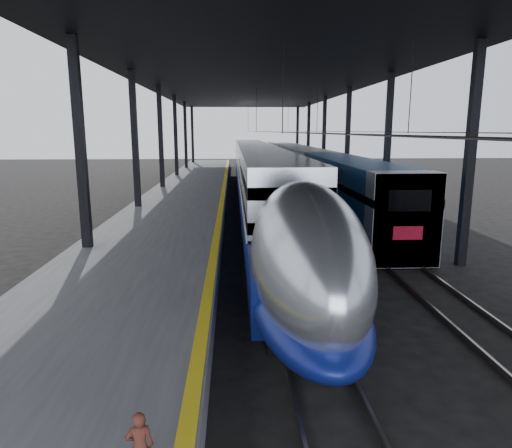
{
  "coord_description": "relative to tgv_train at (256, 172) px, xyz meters",
  "views": [
    {
      "loc": [
        0.06,
        -13.07,
        5.56
      ],
      "look_at": [
        0.93,
        4.27,
        2.0
      ],
      "focal_mm": 32.0,
      "sensor_mm": 36.0,
      "label": 1
    }
  ],
  "objects": [
    {
      "name": "canopy",
      "position": [
        -0.1,
        -6.22,
        7.07
      ],
      "size": [
        18.0,
        75.0,
        9.47
      ],
      "color": "black",
      "rests_on": "ground"
    },
    {
      "name": "tgv_train",
      "position": [
        0.0,
        0.0,
        0.0
      ],
      "size": [
        3.06,
        65.2,
        4.38
      ],
      "color": "silver",
      "rests_on": "ground"
    },
    {
      "name": "rails",
      "position": [
        2.5,
        -6.22,
        -1.97
      ],
      "size": [
        6.52,
        80.0,
        0.16
      ],
      "color": "slate",
      "rests_on": "ground"
    },
    {
      "name": "child",
      "position": [
        -3.2,
        -33.98,
        -0.54
      ],
      "size": [
        0.41,
        0.31,
        1.01
      ],
      "primitive_type": "imported",
      "rotation": [
        0.0,
        0.0,
        3.34
      ],
      "color": "#4E231A",
      "rests_on": "platform"
    },
    {
      "name": "yellow_strip",
      "position": [
        -2.7,
        -6.22,
        -1.04
      ],
      "size": [
        0.3,
        80.0,
        0.01
      ],
      "primitive_type": "cube",
      "color": "gold",
      "rests_on": "platform"
    },
    {
      "name": "platform",
      "position": [
        -5.5,
        -6.22,
        -1.55
      ],
      "size": [
        6.0,
        80.0,
        1.0
      ],
      "primitive_type": "cube",
      "color": "#4C4C4F",
      "rests_on": "ground"
    },
    {
      "name": "ground",
      "position": [
        -2.0,
        -26.22,
        -2.05
      ],
      "size": [
        160.0,
        160.0,
        0.0
      ],
      "primitive_type": "plane",
      "color": "black",
      "rests_on": "ground"
    },
    {
      "name": "second_train",
      "position": [
        5.0,
        5.44,
        -0.05
      ],
      "size": [
        2.86,
        56.05,
        3.94
      ],
      "color": "navy",
      "rests_on": "ground"
    }
  ]
}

